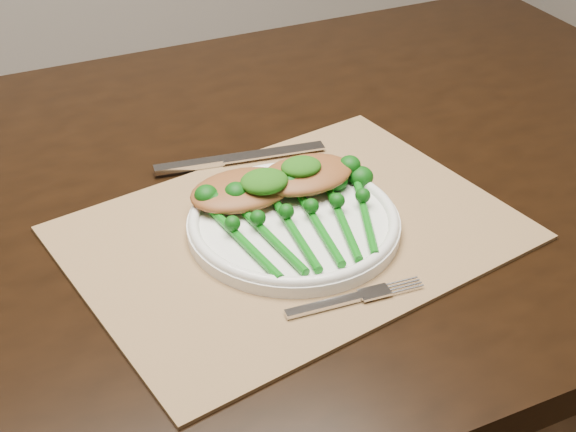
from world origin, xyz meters
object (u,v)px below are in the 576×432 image
object	(u,v)px
dining_table	(211,402)
dinner_plate	(294,222)
chicken_fillet_left	(242,190)
broccolini_bundle	(306,227)
placemat	(293,233)

from	to	relation	value
dining_table	dinner_plate	size ratio (longest dim) A/B	6.84
chicken_fillet_left	broccolini_bundle	bearing A→B (deg)	-66.93
placemat	broccolini_bundle	world-z (taller)	broccolini_bundle
dinner_plate	chicken_fillet_left	xyz separation A→B (m)	(-0.04, 0.06, 0.02)
placemat	chicken_fillet_left	xyz separation A→B (m)	(-0.04, 0.06, 0.03)
dining_table	placemat	world-z (taller)	placemat
dining_table	chicken_fillet_left	bearing A→B (deg)	-58.90
placemat	chicken_fillet_left	distance (m)	0.08
chicken_fillet_left	placemat	bearing A→B (deg)	-63.10
dining_table	placemat	bearing A→B (deg)	-60.66
dining_table	broccolini_bundle	size ratio (longest dim) A/B	8.85
placemat	broccolini_bundle	size ratio (longest dim) A/B	2.59
dining_table	chicken_fillet_left	world-z (taller)	chicken_fillet_left
dining_table	dinner_plate	distance (m)	0.42
dinner_plate	placemat	bearing A→B (deg)	-132.44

